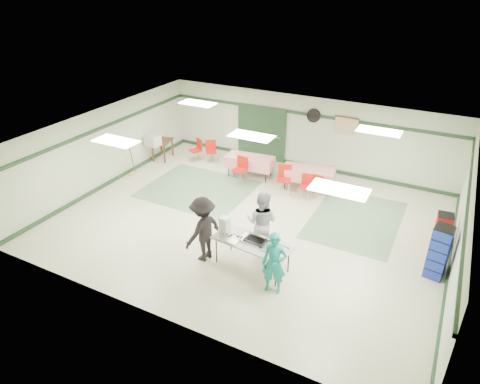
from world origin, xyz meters
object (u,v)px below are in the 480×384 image
at_px(chair_a, 306,184).
at_px(chair_c, 317,185).
at_px(crate_stack_blue_a, 439,253).
at_px(volunteer_dark, 203,229).
at_px(chair_loose_a, 211,149).
at_px(dining_table_b, 250,162).
at_px(chair_b, 284,176).
at_px(chair_loose_b, 197,148).
at_px(chair_d, 241,167).
at_px(volunteer_teal, 274,263).
at_px(crate_stack_blue_b, 439,247).
at_px(printer_table, 162,143).
at_px(office_printer, 153,140).
at_px(volunteer_grey, 262,222).
at_px(dining_table_a, 308,174).
at_px(broom, 131,155).
at_px(crate_stack_red, 442,231).
at_px(serving_table, 252,243).

xyz_separation_m(chair_a, chair_c, (0.36, 0.00, 0.02)).
bearing_deg(chair_c, crate_stack_blue_a, -22.58).
xyz_separation_m(volunteer_dark, chair_loose_a, (-3.07, 5.46, -0.35)).
height_order(dining_table_b, chair_loose_a, chair_loose_a).
distance_m(chair_b, chair_loose_b, 4.06).
bearing_deg(chair_d, chair_a, 8.03).
xyz_separation_m(volunteer_teal, crate_stack_blue_b, (3.28, 2.71, -0.18)).
bearing_deg(chair_a, crate_stack_blue_b, -28.21).
bearing_deg(chair_a, chair_loose_b, 167.71).
xyz_separation_m(chair_loose_a, printer_table, (-1.85, -0.62, 0.12)).
height_order(chair_loose_b, office_printer, office_printer).
bearing_deg(crate_stack_blue_a, volunteer_teal, -144.76).
relative_size(volunteer_teal, chair_loose_b, 1.71).
height_order(volunteer_grey, dining_table_a, volunteer_grey).
height_order(volunteer_teal, volunteer_dark, volunteer_dark).
bearing_deg(office_printer, chair_d, 5.28).
height_order(office_printer, broom, broom).
bearing_deg(chair_b, printer_table, 156.77).
xyz_separation_m(dining_table_b, crate_stack_blue_a, (6.54, -3.02, 0.12)).
distance_m(volunteer_dark, chair_loose_a, 6.28).
height_order(crate_stack_blue_b, printer_table, crate_stack_blue_b).
xyz_separation_m(crate_stack_blue_b, printer_table, (-10.30, 2.48, 0.04)).
distance_m(chair_a, chair_loose_a, 4.38).
xyz_separation_m(volunteer_teal, dining_table_a, (-1.06, 5.34, -0.21)).
bearing_deg(volunteer_dark, dining_table_b, -154.50).
distance_m(volunteer_dark, chair_c, 4.70).
bearing_deg(crate_stack_blue_a, chair_b, 153.72).
bearing_deg(chair_b, dining_table_b, 141.51).
relative_size(volunteer_teal, broom, 1.06).
bearing_deg(printer_table, volunteer_dark, -56.56).
xyz_separation_m(crate_stack_red, crate_stack_blue_b, (0.00, -0.96, 0.09)).
distance_m(chair_b, chair_c, 1.14).
relative_size(volunteer_grey, chair_b, 1.84).
bearing_deg(chair_d, office_printer, -169.62).
distance_m(volunteer_teal, dining_table_a, 5.45).
bearing_deg(volunteer_grey, dining_table_b, -65.44).
bearing_deg(crate_stack_blue_a, crate_stack_red, 90.00).
bearing_deg(dining_table_b, chair_loose_a, 160.14).
height_order(chair_d, printer_table, chair_d).
bearing_deg(crate_stack_blue_b, office_printer, 169.35).
relative_size(serving_table, chair_d, 2.21).
bearing_deg(chair_d, dining_table_b, 90.65).
bearing_deg(volunteer_grey, volunteer_teal, 119.31).
height_order(serving_table, volunteer_grey, volunteer_grey).
distance_m(chair_a, broom, 6.32).
relative_size(volunteer_grey, dining_table_a, 0.96).
bearing_deg(volunteer_teal, chair_loose_b, 124.43).
xyz_separation_m(serving_table, volunteer_dark, (-1.27, -0.22, 0.16)).
relative_size(chair_b, printer_table, 0.91).
distance_m(volunteer_grey, crate_stack_red, 4.83).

